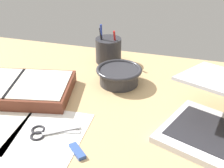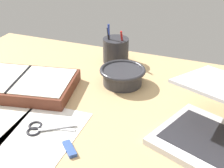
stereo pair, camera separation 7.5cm
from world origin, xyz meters
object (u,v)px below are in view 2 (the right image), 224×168
(bowl, at_px, (123,75))
(scissors, at_px, (40,128))
(pen_cup, at_px, (116,50))
(planner, at_px, (20,84))

(bowl, distance_m, scissors, 0.35)
(pen_cup, distance_m, planner, 0.39)
(pen_cup, xyz_separation_m, scissors, (-0.04, -0.49, -0.04))
(pen_cup, bearing_deg, bowl, -61.98)
(bowl, relative_size, pen_cup, 1.03)
(bowl, bearing_deg, pen_cup, 118.02)
(planner, relative_size, scissors, 2.92)
(planner, xyz_separation_m, scissors, (0.18, -0.16, -0.02))
(bowl, xyz_separation_m, pen_cup, (-0.09, 0.16, 0.02))
(pen_cup, height_order, scissors, pen_cup)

